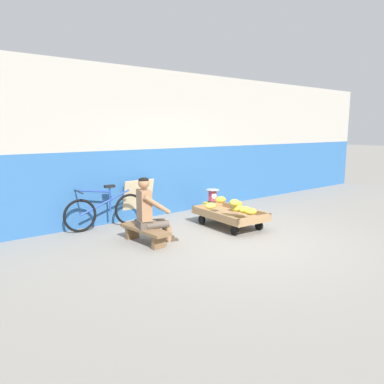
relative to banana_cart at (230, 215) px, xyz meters
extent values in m
plane|color=gray|center=(-0.51, -0.86, -0.24)|extent=(80.00, 80.00, 0.00)
cube|color=#2D609E|center=(-0.51, 1.90, 0.51)|extent=(16.00, 0.30, 1.51)
cube|color=#A8A399|center=(-0.51, 1.90, 2.12)|extent=(16.00, 0.30, 1.70)
cube|color=#99754C|center=(0.00, 0.00, -0.01)|extent=(0.93, 1.49, 0.05)
cube|color=#99754C|center=(-0.40, 0.02, 0.07)|extent=(0.13, 1.44, 0.10)
cube|color=#99754C|center=(0.40, -0.02, 0.07)|extent=(0.13, 1.44, 0.10)
cube|color=#99754C|center=(0.04, 0.70, 0.07)|extent=(0.84, 0.09, 0.10)
cube|color=#99754C|center=(-0.04, -0.70, 0.07)|extent=(0.84, 0.09, 0.10)
cylinder|color=black|center=(-0.28, 0.52, -0.15)|extent=(0.06, 0.18, 0.18)
cylinder|color=black|center=(0.35, 0.48, -0.15)|extent=(0.06, 0.18, 0.18)
cylinder|color=black|center=(-0.35, -0.48, -0.15)|extent=(0.06, 0.18, 0.18)
cylinder|color=black|center=(0.28, -0.52, -0.15)|extent=(0.06, 0.18, 0.18)
ellipsoid|color=yellow|center=(-0.27, 0.27, 0.18)|extent=(0.25, 0.19, 0.13)
ellipsoid|color=gold|center=(-0.03, -0.58, 0.18)|extent=(0.30, 0.27, 0.13)
ellipsoid|color=gold|center=(0.30, 0.08, 0.18)|extent=(0.27, 0.23, 0.13)
ellipsoid|color=yellow|center=(-0.01, -0.41, 0.18)|extent=(0.25, 0.19, 0.13)
ellipsoid|color=yellow|center=(-0.02, -0.24, 0.18)|extent=(0.29, 0.26, 0.13)
ellipsoid|color=gold|center=(-0.09, 0.18, 0.30)|extent=(0.25, 0.20, 0.13)
ellipsoid|color=gold|center=(-0.14, -0.26, 0.32)|extent=(0.29, 0.25, 0.13)
cube|color=brown|center=(-1.88, 0.15, 0.00)|extent=(0.38, 1.12, 0.05)
cube|color=brown|center=(-1.91, 0.54, -0.13)|extent=(0.25, 0.10, 0.22)
cube|color=brown|center=(-1.85, -0.23, -0.13)|extent=(0.25, 0.10, 0.22)
cylinder|color=#9E704C|center=(-1.47, 0.15, -0.11)|extent=(0.10, 0.10, 0.27)
cube|color=#4C3D2D|center=(-1.41, 0.13, -0.22)|extent=(0.23, 0.14, 0.04)
cylinder|color=brown|center=(-1.66, 0.19, 0.08)|extent=(0.42, 0.22, 0.13)
cylinder|color=#9E704C|center=(-1.51, -0.03, -0.11)|extent=(0.10, 0.10, 0.27)
cube|color=#4C3D2D|center=(-1.45, -0.04, -0.22)|extent=(0.23, 0.14, 0.04)
cylinder|color=brown|center=(-1.70, 0.02, 0.08)|extent=(0.42, 0.22, 0.13)
cube|color=brown|center=(-1.88, 0.15, 0.10)|extent=(0.28, 0.32, 0.14)
cube|color=#9E704C|center=(-1.88, 0.15, 0.43)|extent=(0.25, 0.35, 0.52)
cylinder|color=#9E704C|center=(-1.68, 0.31, 0.46)|extent=(0.47, 0.18, 0.36)
cylinder|color=#9E704C|center=(-1.77, -0.08, 0.46)|extent=(0.47, 0.18, 0.36)
sphere|color=#9E704C|center=(-1.88, 0.15, 0.80)|extent=(0.19, 0.19, 0.19)
ellipsoid|color=black|center=(-1.88, 0.15, 0.86)|extent=(0.17, 0.17, 0.09)
cube|color=gold|center=(0.43, 1.00, -0.09)|extent=(0.36, 0.28, 0.30)
cylinder|color=#28282D|center=(0.43, 1.00, 0.07)|extent=(0.20, 0.20, 0.03)
cube|color=#C6384C|center=(0.43, 1.00, 0.21)|extent=(0.16, 0.10, 0.24)
cylinder|color=white|center=(0.43, 0.94, 0.21)|extent=(0.13, 0.01, 0.13)
cylinder|color=#B2B5BA|center=(0.43, 1.00, 0.34)|extent=(0.30, 0.30, 0.01)
torus|color=black|center=(-2.47, 1.51, 0.08)|extent=(0.64, 0.09, 0.64)
torus|color=black|center=(-1.45, 1.44, 0.08)|extent=(0.64, 0.09, 0.64)
cylinder|color=#234299|center=(-1.96, 1.47, 0.28)|extent=(1.03, 0.11, 0.43)
cylinder|color=#234299|center=(-1.86, 1.47, 0.32)|extent=(0.04, 0.04, 0.48)
cylinder|color=#234299|center=(-2.17, 1.49, 0.52)|extent=(0.62, 0.08, 0.12)
cube|color=black|center=(-1.86, 1.47, 0.59)|extent=(0.21, 0.11, 0.05)
cylinder|color=black|center=(-2.47, 1.51, 0.54)|extent=(0.06, 0.48, 0.03)
cube|color=#C6B289|center=(-1.10, 1.71, 0.20)|extent=(0.70, 0.25, 0.88)
cube|color=silver|center=(0.59, 0.61, -0.12)|extent=(0.18, 0.12, 0.24)
camera|label=1|loc=(-5.08, -5.14, 1.70)|focal=34.63mm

